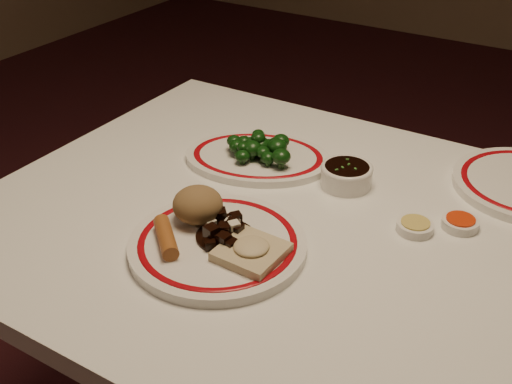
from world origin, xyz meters
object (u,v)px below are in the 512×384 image
object	(u,v)px
stirfry_heap	(225,231)
soy_bowl	(346,176)
dining_table	(312,268)
fried_wonton	(251,251)
broccoli_plate	(258,158)
rice_mound	(198,205)
spring_roll	(166,237)
broccoli_pile	(260,146)
main_plate	(218,245)

from	to	relation	value
stirfry_heap	soy_bowl	distance (m)	0.30
dining_table	fried_wonton	size ratio (longest dim) A/B	11.87
dining_table	broccoli_plate	bearing A→B (deg)	144.16
rice_mound	fried_wonton	distance (m)	0.14
spring_roll	stirfry_heap	distance (m)	0.10
rice_mound	soy_bowl	bearing A→B (deg)	60.22
fried_wonton	broccoli_plate	world-z (taller)	fried_wonton
spring_roll	broccoli_pile	bearing A→B (deg)	47.31
main_plate	broccoli_plate	world-z (taller)	main_plate
rice_mound	soy_bowl	world-z (taller)	rice_mound
dining_table	soy_bowl	xyz separation A→B (m)	(-0.01, 0.16, 0.11)
soy_bowl	stirfry_heap	bearing A→B (deg)	-106.70
fried_wonton	soy_bowl	distance (m)	0.31
main_plate	rice_mound	distance (m)	0.08
dining_table	spring_roll	world-z (taller)	spring_roll
main_plate	broccoli_pile	distance (m)	0.31
rice_mound	fried_wonton	size ratio (longest dim) A/B	0.85
spring_roll	fried_wonton	size ratio (longest dim) A/B	0.98
dining_table	broccoli_pile	world-z (taller)	broccoli_pile
main_plate	rice_mound	bearing A→B (deg)	151.83
broccoli_plate	soy_bowl	bearing A→B (deg)	2.33
stirfry_heap	soy_bowl	world-z (taller)	stirfry_heap
spring_roll	broccoli_plate	distance (m)	0.35
broccoli_plate	soy_bowl	world-z (taller)	soy_bowl
dining_table	main_plate	xyz separation A→B (m)	(-0.10, -0.15, 0.10)
broccoli_pile	main_plate	bearing A→B (deg)	-71.87
broccoli_plate	broccoli_pile	size ratio (longest dim) A/B	2.32
rice_mound	fried_wonton	xyz separation A→B (m)	(0.13, -0.04, -0.02)
soy_bowl	fried_wonton	bearing A→B (deg)	-94.08
rice_mound	broccoli_plate	bearing A→B (deg)	98.86
main_plate	soy_bowl	bearing A→B (deg)	73.31
dining_table	rice_mound	world-z (taller)	rice_mound
dining_table	broccoli_pile	size ratio (longest dim) A/B	7.82
spring_roll	soy_bowl	xyz separation A→B (m)	(0.16, 0.35, -0.01)
soy_bowl	rice_mound	bearing A→B (deg)	-119.78
broccoli_pile	soy_bowl	distance (m)	0.19
broccoli_pile	dining_table	bearing A→B (deg)	-36.42
broccoli_plate	fried_wonton	bearing A→B (deg)	-60.11
soy_bowl	dining_table	bearing A→B (deg)	-85.50
stirfry_heap	broccoli_pile	bearing A→B (deg)	109.98
dining_table	broccoli_plate	distance (m)	0.27
broccoli_plate	spring_roll	bearing A→B (deg)	-83.77
rice_mound	spring_roll	world-z (taller)	rice_mound
rice_mound	stirfry_heap	xyz separation A→B (m)	(0.07, -0.02, -0.02)
dining_table	broccoli_pile	bearing A→B (deg)	143.58
stirfry_heap	soy_bowl	xyz separation A→B (m)	(0.09, 0.29, -0.01)
broccoli_pile	broccoli_plate	bearing A→B (deg)	160.88
stirfry_heap	dining_table	bearing A→B (deg)	52.72
spring_roll	dining_table	bearing A→B (deg)	1.56
dining_table	main_plate	size ratio (longest dim) A/B	3.57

